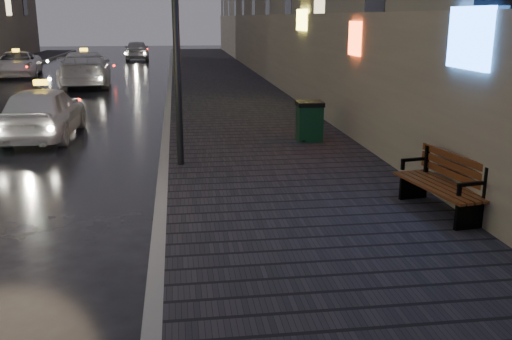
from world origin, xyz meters
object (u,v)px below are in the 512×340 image
Objects in this scene: bench at (445,184)px; taxi_far at (17,64)px; taxi_mid at (85,69)px; car_far at (137,50)px; taxi_near at (43,112)px; trash_bin at (309,121)px; lamp_far at (175,8)px.

bench is 0.39× the size of taxi_far.
taxi_far reaches higher than bench.
taxi_mid is 1.30× the size of car_far.
taxi_near is 0.97× the size of car_far.
bench is at bearing 107.64° from taxi_mid.
trash_bin is at bearing -65.81° from taxi_far.
trash_bin is (-0.86, 5.53, 0.03)m from bench.
taxi_near is (-7.55, 7.49, 0.09)m from bench.
taxi_far is at bearing 60.45° from car_far.
car_far is (0.67, 28.19, 0.02)m from taxi_near.
trash_bin is at bearing 89.63° from bench.
taxi_near reaches higher than bench.
taxi_far is (-4.92, 16.85, -0.03)m from taxi_near.
taxi_far is at bearing -72.30° from taxi_near.
trash_bin is at bearing 165.08° from taxi_near.
lamp_far is 10.09m from taxi_far.
taxi_far is at bearing 123.75° from trash_bin.
lamp_far is 4.97m from taxi_mid.
taxi_mid is (-0.65, 11.86, 0.10)m from taxi_near.
taxi_near is at bearing 125.99° from bench.
car_far is (-6.02, 30.15, 0.08)m from trash_bin.
taxi_far is 1.13× the size of car_far.
lamp_far is at bearing 96.74° from car_far.
car_far is (5.59, 11.34, 0.05)m from taxi_far.
bench is 27.35m from taxi_far.
car_far reaches higher than taxi_far.
taxi_near is at bearing 165.74° from trash_bin.
bench is 36.33m from car_far.
bench is 0.46× the size of taxi_near.
taxi_near is (-6.68, 1.96, 0.05)m from trash_bin.
bench is 5.59m from trash_bin.
trash_bin is at bearing 112.64° from taxi_mid.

